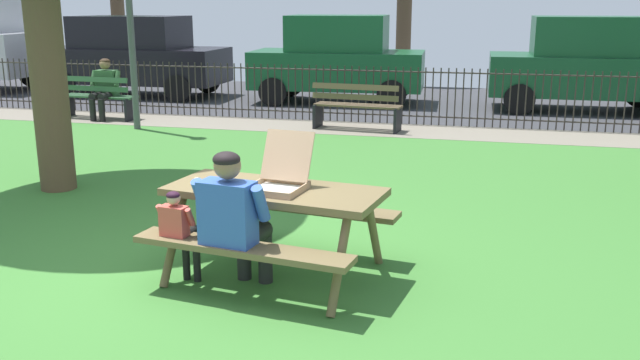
{
  "coord_description": "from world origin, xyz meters",
  "views": [
    {
      "loc": [
        2.52,
        -5.28,
        2.28
      ],
      "look_at": [
        1.11,
        0.45,
        0.75
      ],
      "focal_mm": 38.82,
      "sensor_mm": 36.0,
      "label": 1
    }
  ],
  "objects": [
    {
      "name": "cobblestone_walkway",
      "position": [
        0.0,
        7.13,
        -0.0
      ],
      "size": [
        28.0,
        1.4,
        0.01
      ],
      "primitive_type": "cube",
      "color": "gray"
    },
    {
      "name": "iron_fence_streetside",
      "position": [
        -0.0,
        7.83,
        0.55
      ],
      "size": [
        18.89,
        0.03,
        1.08
      ],
      "color": "#2D2823",
      "rests_on": "ground"
    },
    {
      "name": "adult_at_table",
      "position": [
        0.65,
        -0.46,
        0.66
      ],
      "size": [
        0.63,
        0.63,
        1.19
      ],
      "color": "black",
      "rests_on": "ground"
    },
    {
      "name": "park_bench_center",
      "position": [
        0.19,
        6.99,
        0.42
      ],
      "size": [
        1.63,
        0.62,
        0.85
      ],
      "color": "brown",
      "rests_on": "ground"
    },
    {
      "name": "street_asphalt",
      "position": [
        0.0,
        10.91,
        -0.01
      ],
      "size": [
        28.0,
        6.16,
        0.01
      ],
      "primitive_type": "cube",
      "color": "#38383D"
    },
    {
      "name": "pizza_box_open",
      "position": [
        0.89,
        0.03,
        0.88
      ],
      "size": [
        0.5,
        0.59,
        0.45
      ],
      "color": "tan",
      "rests_on": "picnic_table_foreground"
    },
    {
      "name": "parked_car_right",
      "position": [
        4.44,
        10.38,
        1.01
      ],
      "size": [
        3.93,
        1.89,
        1.98
      ],
      "color": "#164D2A",
      "rests_on": "ground"
    },
    {
      "name": "picnic_table_foreground",
      "position": [
        0.83,
        0.03,
        0.6
      ],
      "size": [
        2.0,
        1.73,
        0.79
      ],
      "color": "brown",
      "rests_on": "ground"
    },
    {
      "name": "child_at_table",
      "position": [
        0.16,
        -0.41,
        0.51
      ],
      "size": [
        0.33,
        0.33,
        0.83
      ],
      "color": "black",
      "rests_on": "ground"
    },
    {
      "name": "person_on_park_bench",
      "position": [
        -4.9,
        7.01,
        0.66
      ],
      "size": [
        0.61,
        0.59,
        1.19
      ],
      "color": "black",
      "rests_on": "ground"
    },
    {
      "name": "parked_car_center",
      "position": [
        -0.91,
        10.38,
        1.01
      ],
      "size": [
        3.99,
        2.01,
        1.98
      ],
      "color": "#15512B",
      "rests_on": "ground"
    },
    {
      "name": "pizza_slice_on_table",
      "position": [
        0.18,
        0.07,
        0.78
      ],
      "size": [
        0.26,
        0.24,
        0.02
      ],
      "color": "#F2D66F",
      "rests_on": "picnic_table_foreground"
    },
    {
      "name": "park_bench_left",
      "position": [
        -5.06,
        6.99,
        0.42
      ],
      "size": [
        1.63,
        0.58,
        0.85
      ],
      "color": "#305736",
      "rests_on": "ground"
    },
    {
      "name": "parked_car_left",
      "position": [
        -6.03,
        10.38,
        1.01
      ],
      "size": [
        4.41,
        1.93,
        1.94
      ],
      "color": "black",
      "rests_on": "ground"
    },
    {
      "name": "ground",
      "position": [
        0.0,
        1.92,
        -0.01
      ],
      "size": [
        28.0,
        11.83,
        0.02
      ],
      "primitive_type": "cube",
      "color": "#3D7A32"
    }
  ]
}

